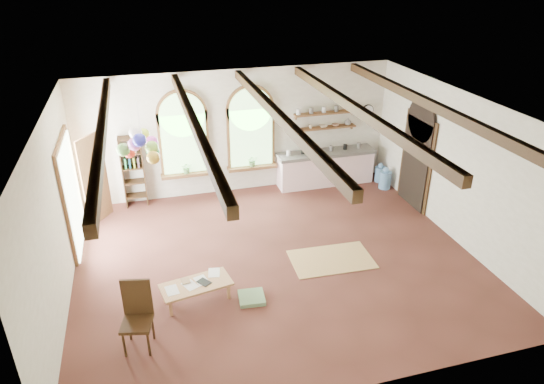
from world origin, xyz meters
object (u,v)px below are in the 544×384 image
object	(u,v)px
coffee_table	(196,286)
balloon_cluster	(142,145)
side_chair	(138,330)
kitchen_counter	(325,168)

from	to	relation	value
coffee_table	balloon_cluster	world-z (taller)	balloon_cluster
coffee_table	side_chair	bearing A→B (deg)	-138.45
coffee_table	balloon_cluster	size ratio (longest dim) A/B	1.15
side_chair	balloon_cluster	distance (m)	3.60
coffee_table	kitchen_counter	bearing A→B (deg)	44.98
kitchen_counter	side_chair	world-z (taller)	side_chair
balloon_cluster	side_chair	bearing A→B (deg)	-97.35
coffee_table	side_chair	size ratio (longest dim) A/B	1.14
side_chair	balloon_cluster	bearing A→B (deg)	82.65
coffee_table	side_chair	xyz separation A→B (m)	(-1.03, -0.92, 0.02)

